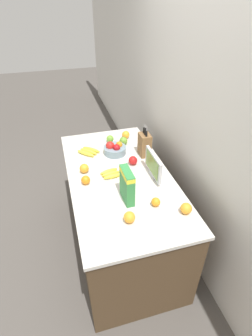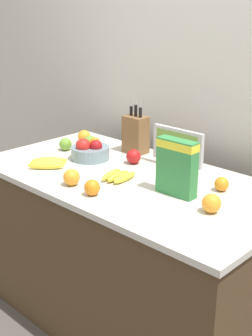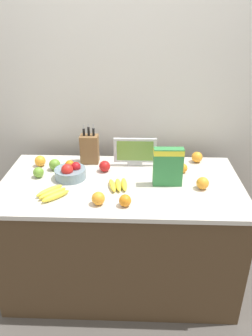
# 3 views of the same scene
# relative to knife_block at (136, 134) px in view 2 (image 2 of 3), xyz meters

# --- Properties ---
(ground_plane) EXTENTS (14.00, 14.00, 0.00)m
(ground_plane) POSITION_rel_knife_block_xyz_m (0.25, -0.31, -0.98)
(ground_plane) COLOR #514C47
(wall_back) EXTENTS (9.00, 0.06, 2.60)m
(wall_back) POSITION_rel_knife_block_xyz_m (0.25, 0.33, 0.32)
(wall_back) COLOR silver
(wall_back) RESTS_ON ground_plane
(counter) EXTENTS (1.66, 0.86, 0.87)m
(counter) POSITION_rel_knife_block_xyz_m (0.25, -0.31, -0.55)
(counter) COLOR #4C3823
(counter) RESTS_ON ground_plane
(knife_block) EXTENTS (0.14, 0.10, 0.31)m
(knife_block) POSITION_rel_knife_block_xyz_m (0.00, 0.00, 0.00)
(knife_block) COLOR brown
(knife_block) RESTS_ON counter
(small_monitor) EXTENTS (0.32, 0.03, 0.22)m
(small_monitor) POSITION_rel_knife_block_xyz_m (0.35, -0.05, 0.01)
(small_monitor) COLOR #B7B7BC
(small_monitor) RESTS_ON counter
(cereal_box) EXTENTS (0.20, 0.07, 0.27)m
(cereal_box) POSITION_rel_knife_block_xyz_m (0.57, -0.34, 0.03)
(cereal_box) COLOR #338442
(cereal_box) RESTS_ON counter
(fruit_bowl) EXTENTS (0.22, 0.22, 0.13)m
(fruit_bowl) POSITION_rel_knife_block_xyz_m (-0.10, -0.27, -0.06)
(fruit_bowl) COLOR gray
(fruit_bowl) RESTS_ON counter
(banana_bunch_left) EXTENTS (0.22, 0.23, 0.04)m
(banana_bunch_left) POSITION_rel_knife_block_xyz_m (-0.17, -0.51, -0.09)
(banana_bunch_left) COLOR yellow
(banana_bunch_left) RESTS_ON counter
(banana_bunch_right) EXTENTS (0.14, 0.19, 0.04)m
(banana_bunch_right) POSITION_rel_knife_block_xyz_m (0.24, -0.39, -0.09)
(banana_bunch_right) COLOR yellow
(banana_bunch_right) RESTS_ON counter
(apple_rear) EXTENTS (0.08, 0.08, 0.08)m
(apple_rear) POSITION_rel_knife_block_xyz_m (0.13, -0.15, -0.07)
(apple_rear) COLOR red
(apple_rear) RESTS_ON counter
(apple_leftmost) EXTENTS (0.08, 0.08, 0.08)m
(apple_leftmost) POSITION_rel_knife_block_xyz_m (-0.33, -0.26, -0.07)
(apple_leftmost) COLOR #6B9E33
(apple_leftmost) RESTS_ON counter
(apple_by_knife_block) EXTENTS (0.08, 0.08, 0.08)m
(apple_by_knife_block) POSITION_rel_knife_block_xyz_m (-0.24, -0.14, -0.07)
(apple_by_knife_block) COLOR #6B9E33
(apple_by_knife_block) RESTS_ON counter
(orange_mid_left) EXTENTS (0.08, 0.08, 0.08)m
(orange_mid_left) POSITION_rel_knife_block_xyz_m (0.13, -0.60, -0.07)
(orange_mid_left) COLOR orange
(orange_mid_left) RESTS_ON counter
(orange_by_cereal) EXTENTS (0.08, 0.08, 0.08)m
(orange_by_cereal) POSITION_rel_knife_block_xyz_m (0.80, -0.38, -0.07)
(orange_by_cereal) COLOR orange
(orange_by_cereal) RESTS_ON counter
(orange_front_right) EXTENTS (0.07, 0.07, 0.07)m
(orange_front_right) POSITION_rel_knife_block_xyz_m (0.70, -0.15, -0.08)
(orange_front_right) COLOR orange
(orange_front_right) RESTS_ON counter
(orange_back_center) EXTENTS (0.08, 0.08, 0.08)m
(orange_back_center) POSITION_rel_knife_block_xyz_m (-0.37, -0.08, -0.07)
(orange_back_center) COLOR orange
(orange_back_center) RESTS_ON counter
(orange_front_center) EXTENTS (0.08, 0.08, 0.08)m
(orange_front_center) POSITION_rel_knife_block_xyz_m (0.30, -0.61, -0.07)
(orange_front_center) COLOR orange
(orange_front_center) RESTS_ON counter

